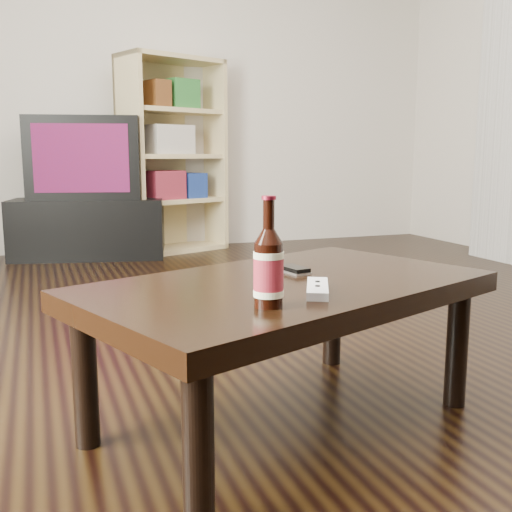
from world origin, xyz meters
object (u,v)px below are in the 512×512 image
object	(u,v)px
tv_stand	(90,228)
coffee_table	(286,300)
tv	(86,158)
beer_bottle	(269,268)
phone	(294,270)
bookshelf	(170,152)
remote	(317,289)

from	to	relation	value
tv_stand	coffee_table	xyz separation A→B (m)	(0.26, -3.12, 0.14)
tv	beer_bottle	bearing A→B (deg)	-75.15
coffee_table	phone	world-z (taller)	phone
tv_stand	tv	xyz separation A→B (m)	(-0.00, -0.00, 0.51)
tv_stand	bookshelf	size ratio (longest dim) A/B	0.73
tv_stand	bookshelf	xyz separation A→B (m)	(0.64, 0.07, 0.55)
tv_stand	remote	world-z (taller)	remote
coffee_table	remote	world-z (taller)	remote
phone	tv_stand	bearing A→B (deg)	85.31
tv	remote	world-z (taller)	tv
bookshelf	coffee_table	bearing A→B (deg)	-118.40
bookshelf	beer_bottle	distance (m)	3.49
tv_stand	tv	distance (m)	0.51
bookshelf	phone	size ratio (longest dim) A/B	13.41
beer_bottle	phone	world-z (taller)	beer_bottle
beer_bottle	remote	distance (m)	0.20
remote	tv	bearing A→B (deg)	120.80
tv	remote	xyz separation A→B (m)	(0.27, -3.28, -0.30)
remote	coffee_table	bearing A→B (deg)	121.76
phone	tv	bearing A→B (deg)	85.32
phone	coffee_table	bearing A→B (deg)	-135.71
tv_stand	phone	xyz separation A→B (m)	(0.32, -3.02, 0.21)
coffee_table	beer_bottle	size ratio (longest dim) A/B	5.04
tv	coffee_table	xyz separation A→B (m)	(0.26, -3.11, -0.37)
coffee_table	phone	bearing A→B (deg)	55.12
tv	coffee_table	bearing A→B (deg)	-72.26
tv_stand	beer_bottle	xyz separation A→B (m)	(0.11, -3.37, 0.29)
beer_bottle	remote	bearing A→B (deg)	27.93
tv	bookshelf	world-z (taller)	bookshelf
tv	beer_bottle	world-z (taller)	tv
tv	phone	size ratio (longest dim) A/B	7.93
tv	bookshelf	distance (m)	0.64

